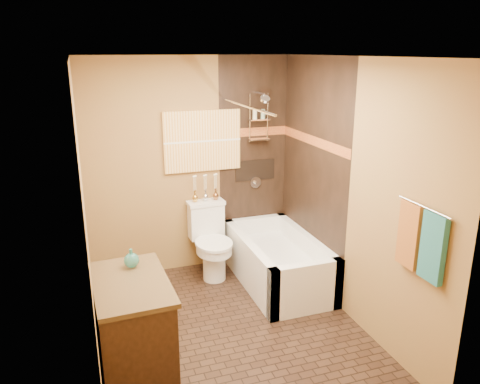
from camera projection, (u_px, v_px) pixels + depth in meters
name	position (u px, v px, depth m)	size (l,w,h in m)	color
floor	(231.00, 331.00, 4.43)	(3.00, 3.00, 0.00)	black
wall_left	(86.00, 222.00, 3.69)	(0.02, 3.00, 2.50)	olive
wall_right	(350.00, 193.00, 4.44)	(0.02, 3.00, 2.50)	olive
wall_back	(190.00, 167.00, 5.42)	(2.40, 0.02, 2.50)	olive
wall_front	(310.00, 284.00, 2.71)	(2.40, 0.02, 2.50)	olive
ceiling	(229.00, 57.00, 3.70)	(3.00, 3.00, 0.00)	silver
alcove_tile_back	(253.00, 162.00, 5.65)	(0.85, 0.01, 2.50)	black
alcove_tile_right	(312.00, 174.00, 5.11)	(0.01, 1.50, 2.50)	black
mosaic_band_back	(254.00, 132.00, 5.53)	(0.85, 0.01, 0.10)	maroon
mosaic_band_right	(313.00, 141.00, 5.00)	(0.01, 1.50, 0.10)	maroon
alcove_niche	(255.00, 170.00, 5.68)	(0.50, 0.01, 0.25)	black
shower_fixtures	(259.00, 129.00, 5.44)	(0.24, 0.33, 1.16)	silver
curtain_rod	(245.00, 106.00, 4.64)	(0.03, 0.03, 1.55)	silver
towel_bar	(424.00, 207.00, 3.42)	(0.02, 0.02, 0.55)	silver
towel_teal	(433.00, 248.00, 3.38)	(0.05, 0.22, 0.52)	#1F6368
towel_rust	(409.00, 235.00, 3.62)	(0.05, 0.22, 0.52)	#955A1B
sunset_painting	(202.00, 141.00, 5.35)	(0.90, 0.04, 0.70)	gold
vanity_mirror	(85.00, 203.00, 3.35)	(0.01, 1.00, 0.90)	white
bathtub	(277.00, 265.00, 5.29)	(0.80, 1.50, 0.55)	white
toilet	(211.00, 240.00, 5.43)	(0.44, 0.65, 0.85)	white
vanity	(133.00, 328.00, 3.75)	(0.61, 0.96, 0.83)	black
teal_bottle	(131.00, 258.00, 3.84)	(0.13, 0.13, 0.20)	#246E5F
bud_vases	(205.00, 187.00, 5.43)	(0.31, 0.07, 0.31)	gold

